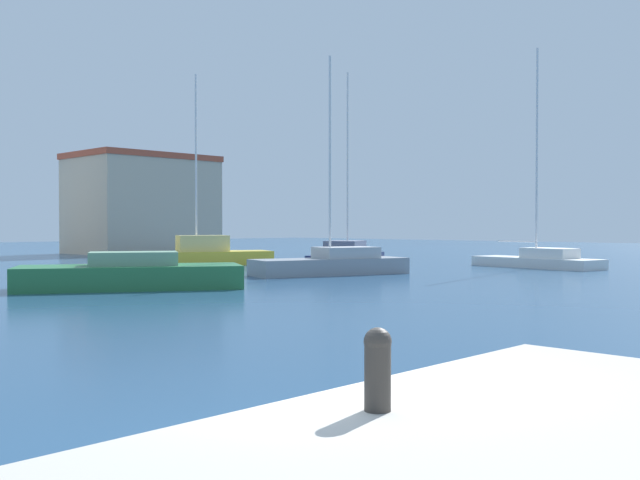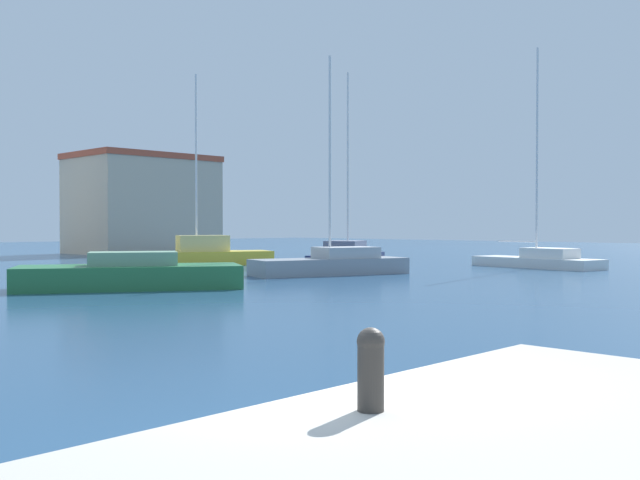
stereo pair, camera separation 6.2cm
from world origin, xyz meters
TOP-DOWN VIEW (x-y plane):
  - water at (15.00, 20.00)m, footprint 160.00×160.00m
  - mooring_bollard at (-0.68, -1.37)m, footprint 0.22×0.22m
  - sailboat_navy_behind_lamppost at (30.12, 26.91)m, footprint 8.86×6.24m
  - sailboat_grey_distant_north at (20.76, 19.34)m, footprint 8.04×4.54m
  - sailboat_white_outer_mooring at (33.07, 15.00)m, footprint 3.40×7.82m
  - sailboat_yellow_far_left at (21.13, 30.79)m, footprint 9.21×5.78m
  - motorboat_green_distant_east at (9.63, 19.25)m, footprint 8.43×6.66m
  - warehouse_block at (29.42, 50.09)m, footprint 11.35×8.13m

SIDE VIEW (x-z plane):
  - water at x=15.00m, z-range 0.00..0.00m
  - sailboat_white_outer_mooring at x=33.07m, z-range -5.69..6.66m
  - sailboat_navy_behind_lamppost at x=30.12m, z-range -5.62..6.66m
  - motorboat_green_distant_east at x=9.63m, z-range -0.17..1.22m
  - sailboat_grey_distant_north at x=20.76m, z-range -4.71..5.82m
  - sailboat_yellow_far_left at x=21.13m, z-range -5.06..6.30m
  - mooring_bollard at x=-0.68m, z-range 0.97..1.61m
  - warehouse_block at x=29.42m, z-range 0.01..8.43m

